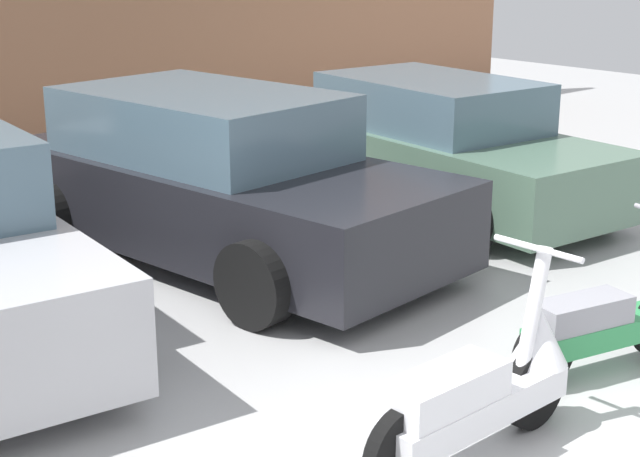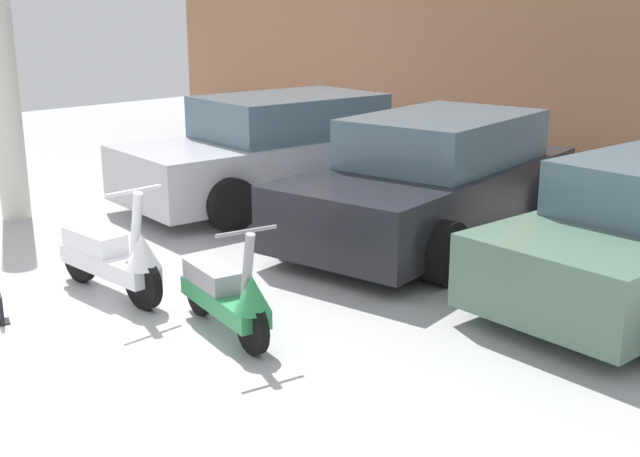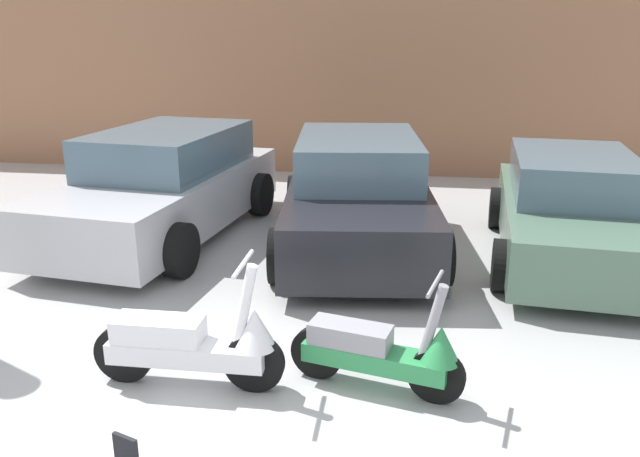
% 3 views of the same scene
% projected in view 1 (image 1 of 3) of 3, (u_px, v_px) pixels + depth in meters
% --- Properties ---
extents(scooter_front_left, '(1.61, 0.58, 1.12)m').
position_uv_depth(scooter_front_left, '(483.00, 389.00, 5.29)').
color(scooter_front_left, black).
rests_on(scooter_front_left, ground_plane).
extents(scooter_front_right, '(1.44, 0.63, 1.02)m').
position_uv_depth(scooter_front_right, '(613.00, 317.00, 6.37)').
color(scooter_front_right, black).
rests_on(scooter_front_right, ground_plane).
extents(car_rear_center, '(2.44, 4.47, 1.46)m').
position_uv_depth(car_rear_center, '(218.00, 180.00, 8.52)').
color(car_rear_center, black).
rests_on(car_rear_center, ground_plane).
extents(car_rear_right, '(2.18, 4.06, 1.33)m').
position_uv_depth(car_rear_right, '(441.00, 147.00, 10.14)').
color(car_rear_right, '#51705B').
rests_on(car_rear_right, ground_plane).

